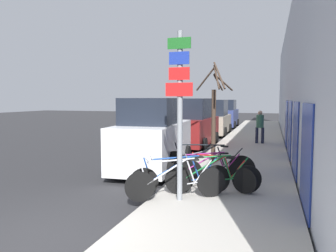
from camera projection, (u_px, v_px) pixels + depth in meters
ground_plane at (194, 147)px, 15.98m from camera, size 80.00×80.00×0.00m
sidewalk_curb at (253, 141)px, 17.84m from camera, size 3.20×32.00×0.15m
building_facade at (288, 82)px, 16.98m from camera, size 0.23×32.00×6.50m
signpost at (180, 109)px, 7.03m from camera, size 0.60×0.14×3.65m
bicycle_0 at (177, 182)px, 7.20m from camera, size 1.99×1.19×0.92m
bicycle_1 at (181, 178)px, 7.55m from camera, size 2.12×1.16×0.92m
bicycle_2 at (213, 177)px, 7.64m from camera, size 2.16×0.82×0.92m
bicycle_3 at (217, 174)px, 8.10m from camera, size 1.95×0.82×0.85m
bicycle_4 at (209, 170)px, 8.55m from camera, size 2.06×0.99×0.84m
bicycle_5 at (207, 164)px, 9.07m from camera, size 2.63×0.44×0.99m
parked_car_0 at (153, 138)px, 10.78m from camera, size 2.15×4.34×2.39m
parked_car_1 at (192, 125)px, 16.23m from camera, size 2.21×4.41×2.38m
parked_car_2 at (214, 119)px, 21.36m from camera, size 2.02×4.41×2.30m
parked_car_3 at (225, 115)px, 26.95m from camera, size 2.04×4.39×2.28m
pedestrian_near at (260, 124)px, 16.26m from camera, size 0.43×0.36×1.63m
street_tree at (214, 113)px, 11.39m from camera, size 1.31×2.00×3.48m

